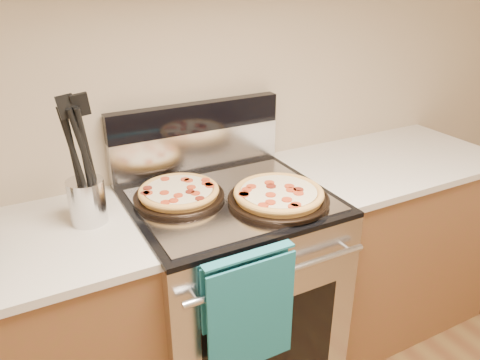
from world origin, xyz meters
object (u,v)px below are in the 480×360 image
range_body (230,295)px  pepperoni_pizza_back (179,193)px  pepperoni_pizza_front (279,196)px  utensil_crock (87,201)px

range_body → pepperoni_pizza_back: (-0.18, 0.07, 0.50)m
pepperoni_pizza_front → utensil_crock: size_ratio=2.37×
range_body → utensil_crock: 0.75m
pepperoni_pizza_back → utensil_crock: (-0.33, 0.01, 0.04)m
pepperoni_pizza_front → range_body: bearing=137.6°
pepperoni_pizza_back → utensil_crock: utensil_crock is taller
range_body → pepperoni_pizza_back: size_ratio=2.63×
pepperoni_pizza_front → utensil_crock: bearing=162.2°
pepperoni_pizza_front → utensil_crock: 0.69m
range_body → pepperoni_pizza_front: size_ratio=2.37×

